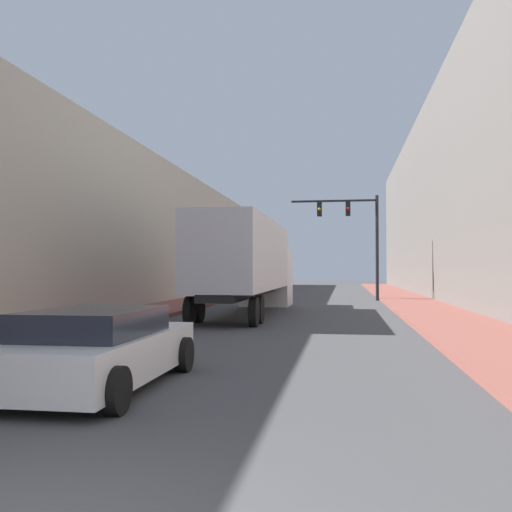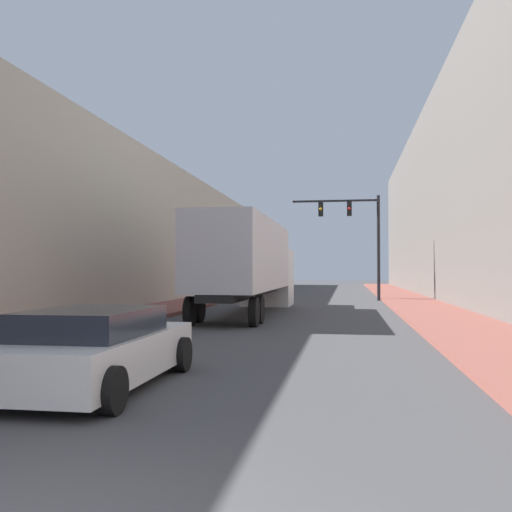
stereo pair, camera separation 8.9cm
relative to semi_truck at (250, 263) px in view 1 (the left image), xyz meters
The scene contains 7 objects.
sidewalk_right 11.96m from the semi_truck, 48.47° to the left, with size 3.11×80.00×0.15m.
sidewalk_left 10.07m from the semi_truck, 116.44° to the left, with size 3.11×80.00×0.15m.
building_right 15.77m from the semi_truck, 35.49° to the left, with size 6.00×80.00×12.99m.
building_left 12.69m from the semi_truck, 135.41° to the left, with size 6.00×80.00×8.19m.
semi_truck is the anchor object (origin of this frame).
sedan_car 15.86m from the semi_truck, 89.44° to the right, with size 2.13×4.50×1.27m.
traffic_signal_gantry 12.75m from the semi_truck, 67.08° to the left, with size 5.43×0.35×6.53m.
Camera 1 is at (2.34, -3.29, 1.89)m, focal length 40.00 mm.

